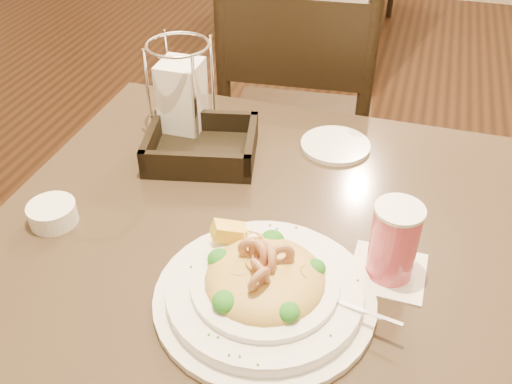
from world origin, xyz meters
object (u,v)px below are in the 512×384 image
(drink_glass, at_px, (394,242))
(butter_ramekin, at_px, (53,214))
(main_table, at_px, (253,326))
(pasta_bowl, at_px, (264,286))
(dining_chair_near, at_px, (297,124))
(side_plate, at_px, (335,145))
(napkin_caddy, at_px, (182,96))
(bread_basket, at_px, (202,148))

(drink_glass, distance_m, butter_ramekin, 0.56)
(main_table, height_order, pasta_bowl, pasta_bowl)
(dining_chair_near, xyz_separation_m, side_plate, (0.17, -0.42, 0.22))
(main_table, xyz_separation_m, butter_ramekin, (-0.34, -0.06, 0.24))
(main_table, height_order, napkin_caddy, napkin_caddy)
(drink_glass, relative_size, butter_ramekin, 1.57)
(main_table, distance_m, side_plate, 0.39)
(main_table, bearing_deg, drink_glass, -4.24)
(dining_chair_near, xyz_separation_m, napkin_caddy, (-0.14, -0.46, 0.30))
(pasta_bowl, xyz_separation_m, bread_basket, (-0.22, 0.32, -0.01))
(drink_glass, bearing_deg, main_table, 175.76)
(drink_glass, distance_m, bread_basket, 0.45)
(napkin_caddy, distance_m, butter_ramekin, 0.36)
(napkin_caddy, bearing_deg, bread_basket, -48.26)
(drink_glass, bearing_deg, butter_ramekin, -175.71)
(main_table, xyz_separation_m, drink_glass, (0.22, -0.02, 0.29))
(bread_basket, bearing_deg, drink_glass, -29.15)
(drink_glass, height_order, bread_basket, drink_glass)
(main_table, height_order, butter_ramekin, butter_ramekin)
(bread_basket, xyz_separation_m, napkin_caddy, (-0.07, 0.08, 0.06))
(side_plate, bearing_deg, dining_chair_near, 112.02)
(napkin_caddy, height_order, side_plate, napkin_caddy)
(pasta_bowl, distance_m, side_plate, 0.44)
(dining_chair_near, height_order, drink_glass, dining_chair_near)
(drink_glass, bearing_deg, napkin_caddy, 147.35)
(bread_basket, xyz_separation_m, butter_ramekin, (-0.17, -0.26, -0.00))
(bread_basket, bearing_deg, main_table, -50.46)
(main_table, bearing_deg, napkin_caddy, 130.15)
(pasta_bowl, bearing_deg, bread_basket, 124.23)
(napkin_caddy, bearing_deg, pasta_bowl, -54.24)
(dining_chair_near, distance_m, butter_ramekin, 0.86)
(pasta_bowl, distance_m, drink_glass, 0.20)
(pasta_bowl, bearing_deg, drink_glass, 33.00)
(drink_glass, relative_size, napkin_caddy, 0.63)
(butter_ramekin, bearing_deg, napkin_caddy, 72.76)
(napkin_caddy, relative_size, butter_ramekin, 2.47)
(butter_ramekin, bearing_deg, bread_basket, 56.55)
(main_table, relative_size, drink_glass, 7.08)
(main_table, distance_m, butter_ramekin, 0.42)
(pasta_bowl, height_order, bread_basket, pasta_bowl)
(dining_chair_near, distance_m, bread_basket, 0.59)
(main_table, distance_m, pasta_bowl, 0.29)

